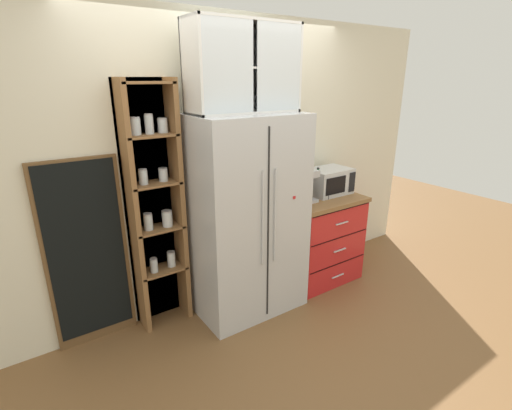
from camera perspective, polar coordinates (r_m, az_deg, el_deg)
The scene contains 12 objects.
ground_plane at distance 3.64m, azimuth -1.03°, elevation -15.01°, with size 10.62×10.62×0.00m, color brown.
wall_back_cream at distance 3.45m, azimuth -4.84°, elevation 6.16°, with size 4.93×0.10×2.55m, color silver.
refrigerator at distance 3.26m, azimuth -1.45°, elevation -1.78°, with size 0.94×0.65×1.76m.
pantry_shelf_column at distance 3.14m, azimuth -15.24°, elevation 0.04°, with size 0.45×0.25×2.03m.
counter_cabinet at distance 3.96m, azimuth 9.45°, elevation -4.92°, with size 0.80×0.63×0.90m.
microwave at distance 3.90m, azimuth 10.99°, elevation 3.60°, with size 0.44×0.33×0.26m.
coffee_maker at distance 3.62m, azimuth 7.33°, elevation 3.01°, with size 0.17×0.20×0.31m.
mug_sage at distance 3.77m, azimuth 10.19°, elevation 1.80°, with size 0.11×0.08×0.09m.
mug_charcoal at distance 3.74m, azimuth 10.63°, elevation 1.58°, with size 0.11×0.07×0.08m.
bottle_green at distance 3.81m, azimuth 9.33°, elevation 3.28°, with size 0.06×0.06×0.29m.
upper_cabinet at distance 3.09m, azimuth -2.16°, elevation 20.08°, with size 0.91×0.32×0.68m.
chalkboard_menu at distance 3.15m, azimuth -24.34°, elevation -6.85°, with size 0.60×0.04×1.49m.
Camera 1 is at (-1.66, -2.53, 2.03)m, focal length 26.26 mm.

